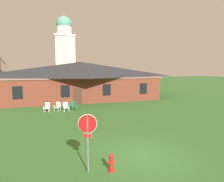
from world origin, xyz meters
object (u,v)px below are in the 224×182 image
(lawn_chair_by_porch, at_px, (47,107))
(fire_hydrant, at_px, (111,163))
(stop_sign, at_px, (88,132))
(lawn_chair_left_end, at_px, (66,106))
(lawn_chair_middle, at_px, (73,105))
(lawn_chair_near_door, at_px, (58,106))

(lawn_chair_by_porch, height_order, fire_hydrant, lawn_chair_by_porch)
(stop_sign, bearing_deg, lawn_chair_by_porch, 98.12)
(stop_sign, height_order, lawn_chair_left_end, stop_sign)
(lawn_chair_middle, height_order, fire_hydrant, lawn_chair_middle)
(lawn_chair_by_porch, xyz_separation_m, fire_hydrant, (2.89, -13.48, -0.12))
(stop_sign, relative_size, fire_hydrant, 3.25)
(lawn_chair_near_door, bearing_deg, lawn_chair_left_end, -27.75)
(stop_sign, bearing_deg, lawn_chair_near_door, 93.48)
(fire_hydrant, bearing_deg, stop_sign, 169.22)
(lawn_chair_by_porch, bearing_deg, lawn_chair_left_end, -10.06)
(lawn_chair_left_end, distance_m, fire_hydrant, 13.18)
(lawn_chair_left_end, xyz_separation_m, fire_hydrant, (1.00, -13.14, -0.12))
(lawn_chair_near_door, relative_size, fire_hydrant, 1.21)
(lawn_chair_near_door, height_order, fire_hydrant, lawn_chair_near_door)
(stop_sign, distance_m, lawn_chair_near_door, 13.47)
(lawn_chair_by_porch, relative_size, lawn_chair_near_door, 1.00)
(stop_sign, bearing_deg, fire_hydrant, -10.78)
(lawn_chair_by_porch, height_order, lawn_chair_near_door, same)
(lawn_chair_by_porch, relative_size, fire_hydrant, 1.21)
(lawn_chair_left_end, relative_size, fire_hydrant, 1.21)
(fire_hydrant, bearing_deg, lawn_chair_middle, 90.86)
(lawn_chair_near_door, relative_size, lawn_chair_middle, 1.00)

